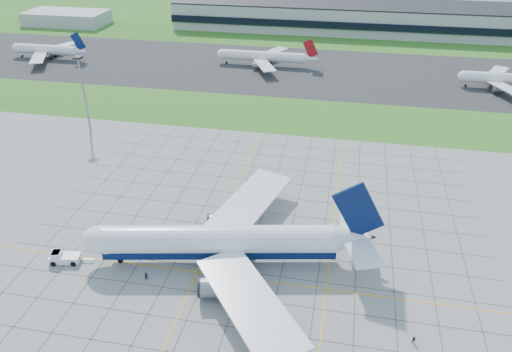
# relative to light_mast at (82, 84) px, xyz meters

# --- Properties ---
(ground) EXTENTS (1400.00, 1400.00, 0.00)m
(ground) POSITION_rel_light_mast_xyz_m (70.00, -65.00, -16.18)
(ground) COLOR gray
(ground) RESTS_ON ground
(grass_median) EXTENTS (700.00, 35.00, 0.04)m
(grass_median) POSITION_rel_light_mast_xyz_m (70.00, 25.00, -16.16)
(grass_median) COLOR #2F5F1B
(grass_median) RESTS_ON ground
(asphalt_taxiway) EXTENTS (700.00, 75.00, 0.04)m
(asphalt_taxiway) POSITION_rel_light_mast_xyz_m (70.00, 80.00, -16.15)
(asphalt_taxiway) COLOR #383838
(asphalt_taxiway) RESTS_ON ground
(grass_far) EXTENTS (700.00, 145.00, 0.04)m
(grass_far) POSITION_rel_light_mast_xyz_m (70.00, 190.00, -16.16)
(grass_far) COLOR #2F5F1B
(grass_far) RESTS_ON ground
(apron_markings) EXTENTS (120.00, 130.00, 0.03)m
(apron_markings) POSITION_rel_light_mast_xyz_m (70.43, -53.91, -16.17)
(apron_markings) COLOR #474744
(apron_markings) RESTS_ON ground
(terminal) EXTENTS (260.00, 43.00, 15.80)m
(terminal) POSITION_rel_light_mast_xyz_m (110.00, 164.87, -8.29)
(terminal) COLOR #B7B7B2
(terminal) RESTS_ON ground
(service_block) EXTENTS (50.00, 25.00, 8.00)m
(service_block) POSITION_rel_light_mast_xyz_m (-90.00, 145.00, -12.18)
(service_block) COLOR #B7B7B2
(service_block) RESTS_ON ground
(light_mast) EXTENTS (2.50, 2.50, 25.60)m
(light_mast) POSITION_rel_light_mast_xyz_m (0.00, 0.00, 0.00)
(light_mast) COLOR gray
(light_mast) RESTS_ON ground
(airliner) EXTENTS (65.52, 65.75, 20.83)m
(airliner) POSITION_rel_light_mast_xyz_m (64.54, -62.57, -10.48)
(airliner) COLOR white
(airliner) RESTS_ON ground
(pushback_tug) EXTENTS (9.91, 4.50, 2.72)m
(pushback_tug) POSITION_rel_light_mast_xyz_m (29.45, -69.31, -14.97)
(pushback_tug) COLOR white
(pushback_tug) RESTS_ON ground
(crew_near) EXTENTS (0.86, 0.80, 1.96)m
(crew_near) POSITION_rel_light_mast_xyz_m (49.95, -71.43, -15.20)
(crew_near) COLOR black
(crew_near) RESTS_ON ground
(crew_far) EXTENTS (0.85, 0.69, 1.63)m
(crew_far) POSITION_rel_light_mast_xyz_m (104.86, -78.35, -15.37)
(crew_far) COLOR black
(crew_far) RESTS_ON ground
(distant_jet_0) EXTENTS (37.90, 42.66, 14.08)m
(distant_jet_0) POSITION_rel_light_mast_xyz_m (-60.68, 74.58, -11.70)
(distant_jet_0) COLOR white
(distant_jet_0) RESTS_ON ground
(distant_jet_1) EXTENTS (46.38, 42.66, 14.08)m
(distant_jet_1) POSITION_rel_light_mast_xyz_m (47.28, 83.81, -11.69)
(distant_jet_1) COLOR white
(distant_jet_1) RESTS_ON ground
(distant_jet_2) EXTENTS (32.88, 42.66, 14.08)m
(distant_jet_2) POSITION_rel_light_mast_xyz_m (150.32, 71.00, -11.70)
(distant_jet_2) COLOR white
(distant_jet_2) RESTS_ON ground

